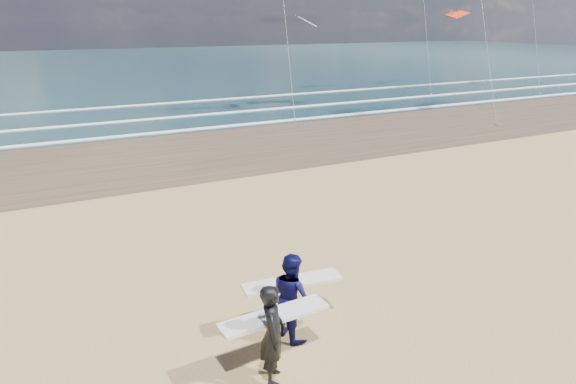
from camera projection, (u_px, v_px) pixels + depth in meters
wet_sand_strip at (416, 124)px, 33.58m from camera, size 220.00×12.00×0.01m
ocean at (183, 64)px, 79.12m from camera, size 220.00×100.00×0.02m
foam_breakers at (334, 102)px, 42.09m from camera, size 220.00×11.70×0.05m
surfer_near at (273, 332)px, 9.48m from camera, size 2.22×1.09×1.98m
surfer_far at (292, 295)px, 10.84m from camera, size 2.25×1.24×1.92m
kite_0 at (484, 26)px, 33.68m from camera, size 6.19×4.78×10.82m
kite_1 at (286, 25)px, 35.07m from camera, size 6.79×4.85×10.51m
kite_2 at (534, 15)px, 47.36m from camera, size 5.36×4.69×12.83m
kite_5 at (425, 18)px, 46.99m from camera, size 4.77×4.62×12.73m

